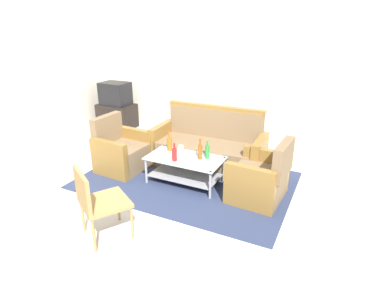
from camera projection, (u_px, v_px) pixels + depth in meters
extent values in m
plane|color=beige|center=(157.00, 211.00, 4.15)|extent=(14.00, 14.00, 0.00)
cube|color=silver|center=(239.00, 68.00, 6.20)|extent=(6.52, 0.12, 2.80)
cube|color=#2D3856|center=(187.00, 180.00, 4.93)|extent=(3.07, 2.03, 0.01)
cube|color=#7F6647|center=(208.00, 155.00, 5.29)|extent=(1.62, 0.75, 0.42)
cube|color=#7F6647|center=(215.00, 123.00, 5.40)|extent=(1.60, 0.19, 0.48)
cube|color=olive|center=(259.00, 158.00, 4.93)|extent=(0.14, 0.70, 0.62)
cube|color=olive|center=(162.00, 142.00, 5.57)|extent=(0.14, 0.70, 0.62)
cube|color=olive|center=(216.00, 107.00, 5.30)|extent=(1.64, 0.15, 0.06)
cube|color=#7F6647|center=(124.00, 157.00, 5.23)|extent=(0.69, 0.64, 0.40)
cube|color=#7F6647|center=(107.00, 129.00, 5.22)|extent=(0.15, 0.61, 0.45)
cube|color=olive|center=(137.00, 145.00, 5.47)|extent=(0.66, 0.14, 0.58)
cube|color=olive|center=(109.00, 159.00, 4.93)|extent=(0.66, 0.14, 0.58)
cube|color=#7F6647|center=(257.00, 184.00, 4.40)|extent=(0.70, 0.64, 0.40)
cube|color=#7F6647|center=(283.00, 160.00, 4.10)|extent=(0.16, 0.61, 0.45)
cube|color=olive|center=(249.00, 188.00, 4.10)|extent=(0.67, 0.14, 0.58)
cube|color=olive|center=(265.00, 168.00, 4.63)|extent=(0.67, 0.14, 0.58)
cube|color=silver|center=(185.00, 158.00, 4.72)|extent=(1.10, 0.60, 0.02)
cube|color=#9E9EA5|center=(185.00, 175.00, 4.82)|extent=(1.00, 0.52, 0.02)
cylinder|color=#9E9EA5|center=(164.00, 158.00, 5.21)|extent=(0.04, 0.04, 0.40)
cylinder|color=#9E9EA5|center=(224.00, 170.00, 4.80)|extent=(0.04, 0.04, 0.40)
cylinder|color=#9E9EA5|center=(146.00, 170.00, 4.78)|extent=(0.04, 0.04, 0.40)
cylinder|color=#9E9EA5|center=(210.00, 185.00, 4.36)|extent=(0.04, 0.04, 0.40)
cylinder|color=red|center=(174.00, 155.00, 4.58)|extent=(0.07, 0.07, 0.18)
cylinder|color=red|center=(174.00, 146.00, 4.54)|extent=(0.03, 0.03, 0.08)
cylinder|color=brown|center=(200.00, 152.00, 4.63)|extent=(0.06, 0.06, 0.21)
cylinder|color=brown|center=(200.00, 142.00, 4.58)|extent=(0.02, 0.02, 0.09)
cylinder|color=#2D8C38|center=(207.00, 152.00, 4.66)|extent=(0.06, 0.06, 0.19)
cylinder|color=#2D8C38|center=(208.00, 143.00, 4.61)|extent=(0.02, 0.02, 0.08)
cylinder|color=#D85919|center=(170.00, 144.00, 4.93)|extent=(0.08, 0.08, 0.21)
cylinder|color=#D85919|center=(169.00, 135.00, 4.87)|extent=(0.03, 0.03, 0.09)
cylinder|color=silver|center=(181.00, 149.00, 4.90)|extent=(0.08, 0.08, 0.10)
cube|color=black|center=(117.00, 116.00, 7.25)|extent=(0.80, 0.50, 0.52)
cube|color=black|center=(115.00, 94.00, 7.07)|extent=(0.60, 0.44, 0.48)
cube|color=black|center=(122.00, 92.00, 7.26)|extent=(0.51, 0.01, 0.36)
cube|color=#AD844C|center=(105.00, 202.00, 3.56)|extent=(0.66, 0.66, 0.04)
cube|color=#AD844C|center=(82.00, 190.00, 3.37)|extent=(0.43, 0.29, 0.40)
cylinder|color=#AD844C|center=(118.00, 205.00, 3.90)|extent=(0.03, 0.03, 0.42)
cylinder|color=#AD844C|center=(132.00, 222.00, 3.57)|extent=(0.03, 0.03, 0.42)
cylinder|color=#AD844C|center=(83.00, 215.00, 3.69)|extent=(0.03, 0.03, 0.42)
cylinder|color=#AD844C|center=(94.00, 235.00, 3.36)|extent=(0.03, 0.03, 0.42)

